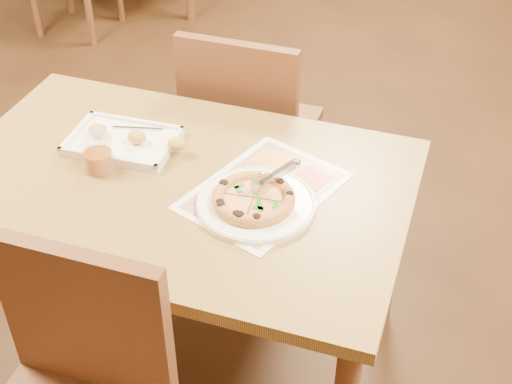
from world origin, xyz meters
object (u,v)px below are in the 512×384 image
(plate, at_px, (256,204))
(menu, at_px, (264,191))
(pizza_cutter, at_px, (274,177))
(glass_tumbler, at_px, (98,156))
(appetizer_tray, at_px, (126,142))
(dining_table, at_px, (177,204))
(chair_near, at_px, (74,384))
(pizza, at_px, (254,199))
(chair_far, at_px, (246,117))

(plate, bearing_deg, menu, 90.82)
(pizza_cutter, distance_m, glass_tumbler, 0.51)
(appetizer_tray, height_order, menu, appetizer_tray)
(dining_table, xyz_separation_m, chair_near, (0.00, -0.60, -0.07))
(menu, bearing_deg, glass_tumbler, -173.51)
(chair_near, xyz_separation_m, pizza, (0.25, 0.56, 0.18))
(pizza_cutter, xyz_separation_m, glass_tumbler, (-0.51, -0.02, -0.03))
(pizza, bearing_deg, chair_near, -113.71)
(chair_far, distance_m, pizza, 0.71)
(pizza, bearing_deg, appetizer_tray, 161.56)
(dining_table, xyz_separation_m, plate, (0.25, -0.04, 0.09))
(pizza, relative_size, glass_tumbler, 1.99)
(dining_table, bearing_deg, chair_far, 90.00)
(chair_near, relative_size, menu, 1.08)
(appetizer_tray, xyz_separation_m, glass_tumbler, (-0.02, -0.13, 0.03))
(glass_tumbler, bearing_deg, pizza_cutter, 2.79)
(appetizer_tray, bearing_deg, menu, -9.65)
(pizza_cutter, bearing_deg, appetizer_tray, 122.92)
(chair_near, xyz_separation_m, glass_tumbler, (-0.22, 0.58, 0.20))
(chair_near, distance_m, pizza, 0.64)
(dining_table, height_order, chair_near, chair_near)
(dining_table, xyz_separation_m, chair_far, (-0.00, 0.60, -0.07))
(chair_near, relative_size, plate, 1.49)
(appetizer_tray, xyz_separation_m, menu, (0.46, -0.08, -0.01))
(pizza, xyz_separation_m, pizza_cutter, (0.04, 0.04, 0.05))
(pizza_cutter, bearing_deg, glass_tumbler, 137.88)
(dining_table, bearing_deg, plate, -8.57)
(pizza_cutter, relative_size, menu, 0.24)
(glass_tumbler, bearing_deg, pizza, -2.36)
(chair_near, height_order, glass_tumbler, chair_near)
(pizza, height_order, appetizer_tray, appetizer_tray)
(menu, bearing_deg, pizza, -93.78)
(plate, bearing_deg, pizza_cutter, 48.21)
(dining_table, relative_size, pizza, 5.87)
(pizza, distance_m, glass_tumbler, 0.47)
(glass_tumbler, bearing_deg, appetizer_tray, 83.36)
(chair_near, bearing_deg, plate, 65.92)
(appetizer_tray, bearing_deg, pizza_cutter, -12.17)
(plate, bearing_deg, glass_tumbler, 178.07)
(chair_far, height_order, glass_tumbler, chair_far)
(chair_far, height_order, pizza_cutter, chair_far)
(chair_near, distance_m, appetizer_tray, 0.76)
(dining_table, xyz_separation_m, glass_tumbler, (-0.22, -0.02, 0.13))
(dining_table, bearing_deg, glass_tumbler, -174.30)
(chair_near, xyz_separation_m, appetizer_tray, (-0.21, 0.71, 0.17))
(chair_far, bearing_deg, chair_near, 90.00)
(pizza, distance_m, appetizer_tray, 0.48)
(pizza, bearing_deg, menu, 86.22)
(pizza_cutter, distance_m, menu, 0.09)
(dining_table, height_order, appetizer_tray, appetizer_tray)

